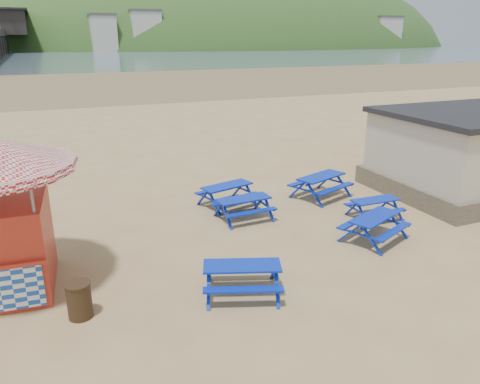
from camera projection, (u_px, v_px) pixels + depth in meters
name	position (u px, v px, depth m)	size (l,w,h in m)	color
ground	(240.00, 241.00, 14.00)	(400.00, 400.00, 0.00)	tan
wet_sand	(80.00, 82.00, 62.09)	(400.00, 400.00, 0.00)	olive
sea	(52.00, 53.00, 162.64)	(400.00, 400.00, 0.00)	#485A67
picnic_table_blue_a	(244.00, 208.00, 15.56)	(1.84, 1.51, 0.74)	#080FA2
picnic_table_blue_b	(227.00, 195.00, 16.80)	(2.17, 1.92, 0.77)	#080FA2
picnic_table_blue_c	(321.00, 186.00, 17.65)	(2.46, 2.23, 0.85)	#080FA2
picnic_table_blue_d	(242.00, 279.00, 11.03)	(2.21, 2.00, 0.76)	#080FA2
picnic_table_blue_e	(374.00, 228.00, 13.94)	(2.27, 2.09, 0.77)	#080FA2
picnic_table_blue_f	(374.00, 209.00, 15.64)	(1.62, 1.31, 0.67)	#080FA2
litter_bin	(79.00, 300.00, 10.09)	(0.56, 0.56, 0.83)	#332313
amenity_block	(478.00, 151.00, 18.22)	(7.40, 5.40, 3.15)	#665B4C
headland_town	(229.00, 66.00, 250.93)	(264.00, 144.00, 108.00)	#2D4C1E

